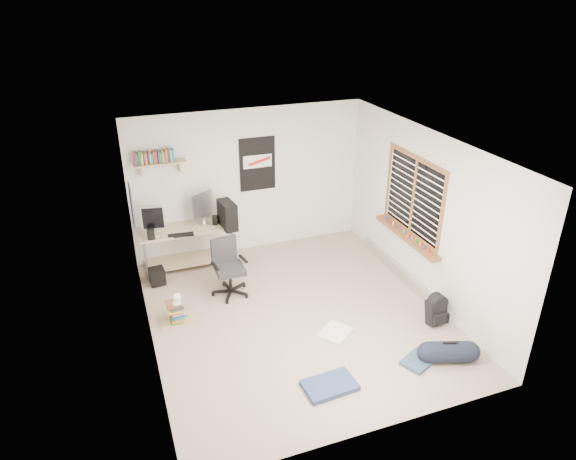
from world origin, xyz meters
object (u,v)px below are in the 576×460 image
object	(u,v)px
backpack	(436,311)
book_stack	(176,312)
duffel_bag	(449,352)
desk	(187,245)
office_chair	(230,266)

from	to	relation	value
backpack	book_stack	xyz separation A→B (m)	(-3.37, 1.31, -0.05)
backpack	book_stack	world-z (taller)	backpack
book_stack	backpack	bearing A→B (deg)	-21.17
backpack	duffel_bag	distance (m)	0.79
desk	book_stack	world-z (taller)	desk
office_chair	duffel_bag	xyz separation A→B (m)	(2.17, -2.45, -0.35)
office_chair	duffel_bag	size ratio (longest dim) A/B	1.67
desk	duffel_bag	size ratio (longest dim) A/B	2.84
desk	duffel_bag	xyz separation A→B (m)	(2.62, -3.58, -0.22)
desk	backpack	xyz separation A→B (m)	(2.93, -2.85, -0.16)
office_chair	backpack	xyz separation A→B (m)	(2.48, -1.72, -0.29)
book_stack	office_chair	bearing A→B (deg)	25.08
desk	office_chair	world-z (taller)	office_chair
desk	book_stack	xyz separation A→B (m)	(-0.45, -1.54, -0.21)
desk	book_stack	size ratio (longest dim) A/B	3.20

